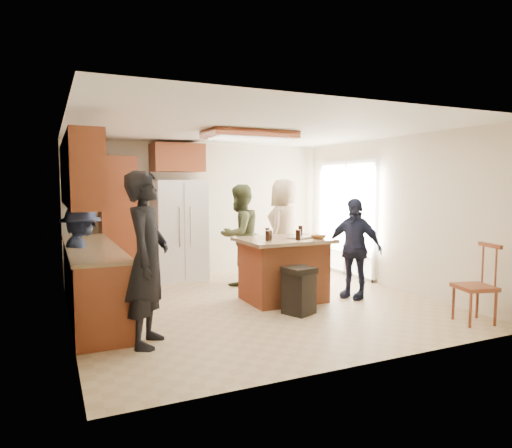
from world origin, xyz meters
name	(u,v)px	position (x,y,z in m)	size (l,w,h in m)	color
room_shell	(407,224)	(4.37, 1.64, 0.87)	(8.00, 5.20, 5.00)	tan
person_front_left	(147,259)	(-1.76, -1.08, 0.93)	(0.68, 0.50, 1.87)	black
person_behind_left	(240,235)	(0.27, 1.23, 0.86)	(0.84, 0.52, 1.73)	#3B4226
person_behind_right	(284,229)	(1.23, 1.42, 0.91)	(0.89, 0.58, 1.83)	#9E886C
person_side_right	(353,248)	(1.49, -0.31, 0.76)	(0.89, 0.46, 1.52)	#191C32
person_counter	(82,261)	(-2.32, 0.42, 0.73)	(0.94, 0.44, 1.45)	#181D30
left_cabinetry	(88,243)	(-2.24, 0.40, 0.96)	(0.64, 3.00, 2.30)	maroon
back_wall_units	(134,204)	(-1.33, 2.20, 1.38)	(1.80, 0.60, 2.45)	maroon
refrigerator	(179,230)	(-0.55, 2.12, 0.90)	(0.90, 0.76, 1.80)	white
kitchen_island	(283,269)	(0.44, -0.03, 0.47)	(1.28, 1.03, 0.93)	#9F4C29
island_items	(297,236)	(0.62, -0.13, 0.97)	(0.97, 0.69, 0.15)	silver
trash_bin	(299,290)	(0.30, -0.73, 0.32)	(0.45, 0.45, 0.63)	black
spindle_chair	(476,287)	(2.11, -2.00, 0.45)	(0.51, 0.51, 0.99)	maroon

